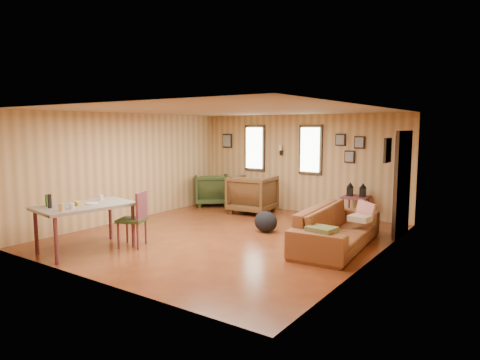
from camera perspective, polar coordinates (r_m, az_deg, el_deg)
The scene contains 11 objects.
room at distance 8.24m, azimuth 0.47°, elevation 0.90°, with size 5.54×6.04×2.44m.
sofa at distance 7.65m, azimuth 12.84°, elevation -5.33°, with size 2.41×0.70×0.94m, color brown.
recliner_brown at distance 10.44m, azimuth 1.69°, elevation -1.66°, with size 0.99×0.93×1.02m, color #503218.
recliner_green at distance 11.55m, azimuth -3.81°, elevation -1.10°, with size 0.89×0.83×0.91m, color #2E3B1B.
end_table at distance 11.00m, azimuth 0.87°, elevation -1.75°, with size 0.65×0.60×0.72m.
side_table at distance 9.80m, azimuth 15.23°, elevation -1.96°, with size 0.58×0.58×0.88m.
cooler at distance 9.54m, azimuth 10.11°, elevation -4.91°, with size 0.40×0.32×0.26m.
backpack at distance 8.59m, azimuth 3.45°, elevation -5.58°, with size 0.53×0.42×0.42m.
sofa_pillows at distance 7.40m, azimuth 13.65°, elevation -5.48°, with size 0.58×1.84×0.38m.
dining_table at distance 7.68m, azimuth -20.06°, elevation -3.62°, with size 1.17×1.68×1.02m.
dining_chair at distance 7.72m, azimuth -13.73°, elevation -4.68°, with size 0.58×0.58×0.97m.
Camera 1 is at (4.78, -6.50, 2.08)m, focal length 32.00 mm.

